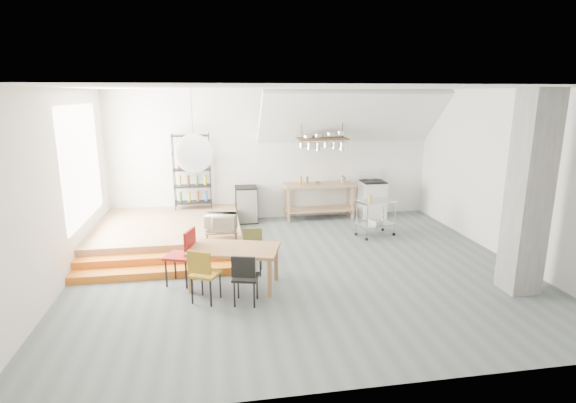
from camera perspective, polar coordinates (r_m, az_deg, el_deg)
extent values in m
plane|color=#545F61|center=(8.31, 1.58, -8.41)|extent=(8.00, 8.00, 0.00)
cube|color=silver|center=(11.26, -1.83, 5.88)|extent=(8.00, 0.04, 3.20)
cube|color=silver|center=(8.10, -27.33, 1.29)|extent=(0.04, 7.00, 3.20)
cube|color=silver|center=(9.47, 26.16, 3.01)|extent=(0.04, 7.00, 3.20)
cube|color=white|center=(7.70, 1.74, 14.23)|extent=(8.00, 7.00, 0.02)
cube|color=white|center=(10.98, 8.08, 10.53)|extent=(4.40, 1.44, 1.32)
cube|color=white|center=(9.48, -24.69, 4.39)|extent=(0.02, 2.50, 2.20)
cube|color=#926D49|center=(10.04, -14.88, -3.74)|extent=(3.00, 3.00, 0.40)
cube|color=orange|center=(8.25, -15.98, -8.62)|extent=(3.00, 0.35, 0.13)
cube|color=orange|center=(8.55, -15.76, -7.33)|extent=(3.00, 0.35, 0.27)
cube|color=slate|center=(7.88, 28.27, 0.88)|extent=(0.50, 0.50, 3.20)
cube|color=#926D49|center=(11.24, 4.01, 2.12)|extent=(1.80, 0.60, 0.06)
cube|color=#926D49|center=(11.38, 3.96, -0.99)|extent=(1.70, 0.55, 0.04)
cube|color=#926D49|center=(11.76, 7.61, 0.30)|extent=(0.06, 0.06, 0.86)
cube|color=#926D49|center=(11.39, -0.30, -0.02)|extent=(0.06, 0.06, 0.86)
cube|color=#926D49|center=(11.35, 8.26, -0.21)|extent=(0.06, 0.06, 0.86)
cube|color=#926D49|center=(10.97, 0.07, -0.55)|extent=(0.06, 0.06, 0.86)
cube|color=white|center=(11.74, 10.63, 0.26)|extent=(0.60, 0.60, 0.90)
cube|color=black|center=(11.64, 10.73, 2.51)|extent=(0.58, 0.58, 0.03)
cube|color=white|center=(11.87, 10.30, 3.38)|extent=(0.60, 0.05, 0.25)
cylinder|color=black|center=(11.81, 11.15, 2.77)|extent=(0.18, 0.18, 0.02)
cylinder|color=black|center=(11.72, 9.86, 2.74)|extent=(0.18, 0.18, 0.02)
cylinder|color=black|center=(11.56, 11.63, 2.51)|extent=(0.18, 0.18, 0.02)
cylinder|color=black|center=(11.46, 10.32, 2.48)|extent=(0.18, 0.18, 0.02)
cube|color=#402B19|center=(10.88, 4.36, 7.96)|extent=(1.20, 0.50, 0.05)
cylinder|color=black|center=(10.72, 1.77, 10.99)|extent=(0.02, 0.02, 1.15)
cylinder|color=black|center=(10.97, 7.00, 10.96)|extent=(0.02, 0.02, 1.15)
cylinder|color=silver|center=(10.73, 1.80, 7.16)|extent=(0.16, 0.16, 0.12)
cylinder|color=silver|center=(10.78, 2.85, 7.07)|extent=(0.20, 0.20, 0.16)
cylinder|color=silver|center=(10.82, 3.89, 6.98)|extent=(0.16, 0.16, 0.20)
cylinder|color=silver|center=(10.87, 4.93, 7.20)|extent=(0.20, 0.20, 0.12)
cylinder|color=silver|center=(10.92, 5.95, 7.10)|extent=(0.16, 0.16, 0.16)
cylinder|color=silver|center=(10.98, 6.96, 7.01)|extent=(0.20, 0.20, 0.20)
cylinder|color=black|center=(11.08, -9.87, 3.99)|extent=(0.02, 0.02, 1.80)
cylinder|color=black|center=(11.12, -14.21, 3.81)|extent=(0.02, 0.02, 1.80)
cylinder|color=black|center=(10.73, -9.87, 3.67)|extent=(0.02, 0.02, 1.80)
cylinder|color=black|center=(10.77, -14.35, 3.48)|extent=(0.02, 0.02, 1.80)
cube|color=black|center=(11.07, -11.88, -0.08)|extent=(0.88, 0.38, 0.02)
cube|color=black|center=(10.98, -11.99, 1.95)|extent=(0.88, 0.38, 0.02)
cube|color=black|center=(10.91, -12.09, 4.00)|extent=(0.88, 0.38, 0.02)
cube|color=black|center=(10.85, -12.19, 6.08)|extent=(0.88, 0.38, 0.02)
cube|color=black|center=(10.81, -12.30, 8.19)|extent=(0.88, 0.38, 0.03)
cylinder|color=#30772F|center=(11.04, -11.92, 0.62)|extent=(0.07, 0.07, 0.24)
cylinder|color=#A7AB1C|center=(10.95, -12.02, 2.66)|extent=(0.07, 0.07, 0.24)
cylinder|color=brown|center=(10.89, -12.13, 4.73)|extent=(0.07, 0.07, 0.24)
cube|color=#926D49|center=(8.69, -8.48, -3.71)|extent=(0.60, 0.40, 0.03)
cylinder|color=black|center=(8.89, -6.74, -3.82)|extent=(0.02, 0.02, 0.13)
cylinder|color=black|center=(8.88, -10.23, -3.96)|extent=(0.02, 0.02, 0.13)
cylinder|color=black|center=(8.56, -6.62, -4.49)|extent=(0.02, 0.02, 0.13)
cylinder|color=black|center=(8.56, -10.24, -4.64)|extent=(0.02, 0.02, 0.13)
sphere|color=white|center=(7.18, -11.88, 6.00)|extent=(0.60, 0.60, 0.60)
cube|color=brown|center=(7.38, -6.85, -6.03)|extent=(1.59, 1.17, 0.05)
cube|color=brown|center=(7.69, -1.51, -7.79)|extent=(0.08, 0.08, 0.62)
cube|color=brown|center=(7.97, -10.70, -7.25)|extent=(0.08, 0.08, 0.62)
cube|color=brown|center=(7.07, -2.32, -9.77)|extent=(0.08, 0.08, 0.62)
cube|color=brown|center=(7.38, -12.28, -9.08)|extent=(0.08, 0.08, 0.62)
cube|color=#9F761B|center=(7.02, -10.42, -9.02)|extent=(0.53, 0.53, 0.04)
cube|color=#9F761B|center=(6.78, -11.22, -7.63)|extent=(0.35, 0.21, 0.34)
cylinder|color=black|center=(7.05, -12.10, -10.98)|extent=(0.03, 0.03, 0.43)
cylinder|color=black|center=(6.91, -9.79, -11.40)|extent=(0.03, 0.03, 0.43)
cylinder|color=black|center=(7.30, -10.85, -10.04)|extent=(0.03, 0.03, 0.43)
cylinder|color=black|center=(7.16, -8.60, -10.42)|extent=(0.03, 0.03, 0.43)
cube|color=black|center=(6.87, -5.39, -9.57)|extent=(0.45, 0.45, 0.04)
cube|color=black|center=(6.63, -5.69, -8.29)|extent=(0.35, 0.12, 0.32)
cylinder|color=black|center=(6.86, -6.82, -11.63)|extent=(0.03, 0.03, 0.41)
cylinder|color=black|center=(6.81, -4.32, -11.77)|extent=(0.03, 0.03, 0.41)
cylinder|color=black|center=(7.12, -6.34, -10.62)|extent=(0.03, 0.03, 0.41)
cylinder|color=black|center=(7.07, -3.94, -10.74)|extent=(0.03, 0.03, 0.41)
cube|color=brown|center=(7.95, -4.57, -6.35)|extent=(0.41, 0.41, 0.04)
cube|color=brown|center=(8.03, -4.52, -4.45)|extent=(0.34, 0.09, 0.32)
cylinder|color=black|center=(8.15, -3.45, -7.38)|extent=(0.03, 0.03, 0.40)
cylinder|color=black|center=(8.17, -5.49, -7.37)|extent=(0.03, 0.03, 0.40)
cylinder|color=black|center=(7.88, -3.55, -8.14)|extent=(0.03, 0.03, 0.40)
cylinder|color=black|center=(7.90, -5.66, -8.12)|extent=(0.03, 0.03, 0.40)
cube|color=#A11717|center=(7.70, -13.60, -6.73)|extent=(0.56, 0.56, 0.04)
cube|color=#A11717|center=(7.54, -12.35, -4.92)|extent=(0.18, 0.40, 0.38)
cylinder|color=black|center=(7.58, -12.80, -9.06)|extent=(0.03, 0.03, 0.48)
cylinder|color=black|center=(7.87, -11.82, -8.12)|extent=(0.03, 0.03, 0.48)
cylinder|color=black|center=(7.71, -15.21, -8.79)|extent=(0.03, 0.03, 0.48)
cylinder|color=black|center=(8.01, -14.15, -7.88)|extent=(0.03, 0.03, 0.48)
cube|color=silver|center=(10.07, 11.16, 0.00)|extent=(0.90, 0.67, 0.04)
cube|color=silver|center=(10.21, 11.03, -2.84)|extent=(0.90, 0.67, 0.03)
cylinder|color=silver|center=(10.55, 12.02, -1.59)|extent=(0.03, 0.03, 0.77)
sphere|color=black|center=(10.65, 11.93, -3.50)|extent=(0.07, 0.07, 0.07)
cylinder|color=silver|center=(10.10, 8.69, -2.12)|extent=(0.03, 0.03, 0.77)
sphere|color=black|center=(10.21, 8.62, -4.10)|extent=(0.07, 0.07, 0.07)
cylinder|color=silver|center=(10.26, 13.40, -2.10)|extent=(0.03, 0.03, 0.77)
sphere|color=black|center=(10.36, 13.29, -4.06)|extent=(0.07, 0.07, 0.07)
cylinder|color=silver|center=(9.80, 10.03, -2.67)|extent=(0.03, 0.03, 0.77)
sphere|color=black|center=(9.91, 9.94, -4.71)|extent=(0.07, 0.07, 0.07)
cube|color=black|center=(11.11, -5.31, -0.36)|extent=(0.52, 0.52, 0.89)
imported|color=beige|center=(8.64, -8.51, -2.61)|extent=(0.64, 0.50, 0.32)
imported|color=silver|center=(11.17, 3.85, 2.34)|extent=(0.24, 0.24, 0.05)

